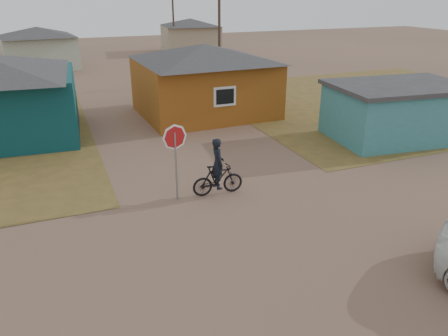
{
  "coord_description": "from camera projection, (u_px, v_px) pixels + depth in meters",
  "views": [
    {
      "loc": [
        -5.57,
        -9.09,
        6.66
      ],
      "look_at": [
        -0.73,
        3.0,
        1.3
      ],
      "focal_mm": 35.0,
      "sensor_mm": 36.0,
      "label": 1
    }
  ],
  "objects": [
    {
      "name": "house_pale_west",
      "position": [
        39.0,
        47.0,
        38.67
      ],
      "size": [
        7.04,
        6.15,
        3.6
      ],
      "color": "#A9B399",
      "rests_on": "ground"
    },
    {
      "name": "house_yellow",
      "position": [
        205.0,
        79.0,
        24.36
      ],
      "size": [
        7.72,
        6.76,
        3.9
      ],
      "color": "#904E16",
      "rests_on": "ground"
    },
    {
      "name": "shed_turquoise",
      "position": [
        397.0,
        111.0,
        20.59
      ],
      "size": [
        6.71,
        4.93,
        2.6
      ],
      "color": "teal",
      "rests_on": "ground"
    },
    {
      "name": "house_beige_east",
      "position": [
        191.0,
        35.0,
        49.32
      ],
      "size": [
        6.95,
        6.05,
        3.6
      ],
      "color": "tan",
      "rests_on": "ground"
    },
    {
      "name": "cyclist",
      "position": [
        218.0,
        174.0,
        15.01
      ],
      "size": [
        1.83,
        0.67,
        2.04
      ],
      "color": "black",
      "rests_on": "ground"
    },
    {
      "name": "utility_pole_far",
      "position": [
        173.0,
        15.0,
        45.88
      ],
      "size": [
        1.4,
        0.2,
        8.0
      ],
      "color": "#443228",
      "rests_on": "ground"
    },
    {
      "name": "ground",
      "position": [
        288.0,
        245.0,
        12.25
      ],
      "size": [
        120.0,
        120.0,
        0.0
      ],
      "primitive_type": "plane",
      "color": "brown"
    },
    {
      "name": "stop_sign",
      "position": [
        175.0,
        145.0,
        14.19
      ],
      "size": [
        0.86,
        0.21,
        2.65
      ],
      "color": "gray",
      "rests_on": "ground"
    },
    {
      "name": "utility_pole_near",
      "position": [
        219.0,
        26.0,
        31.8
      ],
      "size": [
        1.4,
        0.2,
        8.0
      ],
      "color": "#443228",
      "rests_on": "ground"
    },
    {
      "name": "grass_ne",
      "position": [
        378.0,
        100.0,
        28.22
      ],
      "size": [
        20.0,
        18.0,
        0.0
      ],
      "primitive_type": "cube",
      "color": "brown",
      "rests_on": "ground"
    }
  ]
}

